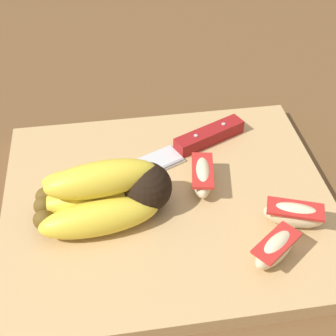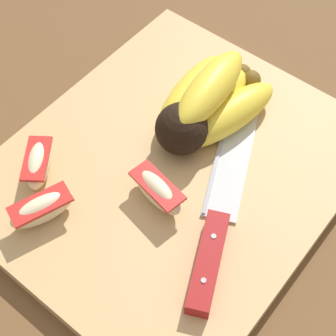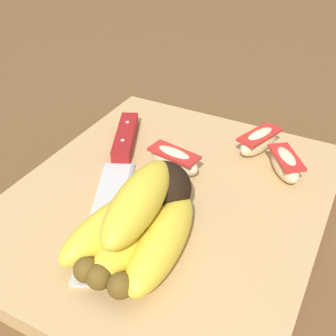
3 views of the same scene
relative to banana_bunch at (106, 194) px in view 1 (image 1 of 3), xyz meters
name	(u,v)px [view 1 (image 1 of 3)]	position (x,y,z in m)	size (l,w,h in m)	color
ground_plane	(172,201)	(-0.08, -0.02, -0.05)	(6.00, 6.00, 0.00)	brown
cutting_board	(168,204)	(-0.07, -0.01, -0.04)	(0.38, 0.32, 0.02)	tan
banana_bunch	(106,194)	(0.00, 0.00, 0.00)	(0.15, 0.11, 0.07)	black
chefs_knife	(179,150)	(-0.10, -0.09, -0.02)	(0.27, 0.14, 0.02)	silver
apple_wedge_near	(202,177)	(-0.11, -0.02, -0.01)	(0.03, 0.07, 0.03)	beige
apple_wedge_middle	(294,215)	(-0.20, 0.05, -0.01)	(0.07, 0.04, 0.03)	beige
apple_wedge_far	(275,249)	(-0.16, 0.09, -0.01)	(0.06, 0.05, 0.03)	beige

